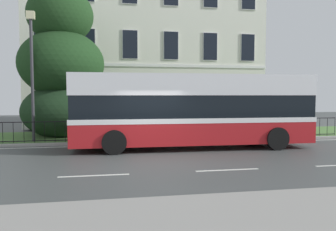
{
  "coord_description": "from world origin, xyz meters",
  "views": [
    {
      "loc": [
        -1.49,
        -11.13,
        2.3
      ],
      "look_at": [
        1.31,
        4.85,
        1.27
      ],
      "focal_mm": 34.59,
      "sensor_mm": 36.0,
      "label": 1
    }
  ],
  "objects_px": {
    "evergreen_tree": "(64,74)",
    "single_decker_bus": "(193,110)",
    "street_lamp_post": "(32,67)",
    "georgian_townhouse": "(144,40)"
  },
  "relations": [
    {
      "from": "single_decker_bus",
      "to": "street_lamp_post",
      "type": "height_order",
      "value": "street_lamp_post"
    },
    {
      "from": "georgian_townhouse",
      "to": "street_lamp_post",
      "type": "bearing_deg",
      "value": -122.15
    },
    {
      "from": "evergreen_tree",
      "to": "single_decker_bus",
      "type": "height_order",
      "value": "evergreen_tree"
    },
    {
      "from": "georgian_townhouse",
      "to": "street_lamp_post",
      "type": "height_order",
      "value": "georgian_townhouse"
    },
    {
      "from": "evergreen_tree",
      "to": "single_decker_bus",
      "type": "xyz_separation_m",
      "value": [
        5.99,
        -4.63,
        -1.76
      ]
    },
    {
      "from": "single_decker_bus",
      "to": "street_lamp_post",
      "type": "relative_size",
      "value": 1.71
    },
    {
      "from": "georgian_townhouse",
      "to": "single_decker_bus",
      "type": "relative_size",
      "value": 1.62
    },
    {
      "from": "evergreen_tree",
      "to": "street_lamp_post",
      "type": "relative_size",
      "value": 1.35
    },
    {
      "from": "georgian_townhouse",
      "to": "single_decker_bus",
      "type": "height_order",
      "value": "georgian_townhouse"
    },
    {
      "from": "evergreen_tree",
      "to": "street_lamp_post",
      "type": "height_order",
      "value": "evergreen_tree"
    }
  ]
}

